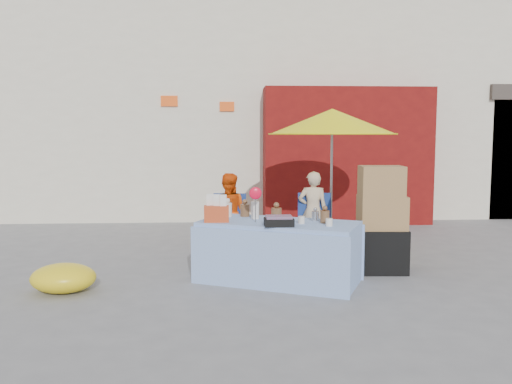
{
  "coord_description": "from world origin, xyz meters",
  "views": [
    {
      "loc": [
        -0.17,
        -6.05,
        1.7
      ],
      "look_at": [
        0.23,
        0.6,
        1.0
      ],
      "focal_mm": 38.0,
      "sensor_mm": 36.0,
      "label": 1
    }
  ],
  "objects": [
    {
      "name": "vendor_beige",
      "position": [
        1.14,
        1.78,
        0.59
      ],
      "size": [
        0.46,
        0.34,
        1.17
      ],
      "primitive_type": "imported",
      "rotation": [
        0.0,
        0.0,
        3.01
      ],
      "color": "beige",
      "rests_on": "ground"
    },
    {
      "name": "umbrella",
      "position": [
        1.44,
        1.93,
        1.89
      ],
      "size": [
        1.9,
        1.9,
        2.09
      ],
      "color": "gray",
      "rests_on": "ground"
    },
    {
      "name": "ground",
      "position": [
        0.0,
        0.0,
        0.0
      ],
      "size": [
        80.0,
        80.0,
        0.0
      ],
      "primitive_type": "plane",
      "color": "slate",
      "rests_on": "ground"
    },
    {
      "name": "chair_right",
      "position": [
        1.14,
        1.65,
        0.26
      ],
      "size": [
        0.54,
        0.53,
        0.85
      ],
      "rotation": [
        0.0,
        0.0,
        -0.13
      ],
      "color": "navy",
      "rests_on": "ground"
    },
    {
      "name": "box_stack",
      "position": [
        1.78,
        0.48,
        0.61
      ],
      "size": [
        0.63,
        0.53,
        1.32
      ],
      "rotation": [
        0.0,
        0.0,
        -0.06
      ],
      "color": "black",
      "rests_on": "ground"
    },
    {
      "name": "vendor_orange",
      "position": [
        -0.11,
        1.78,
        0.58
      ],
      "size": [
        0.61,
        0.51,
        1.15
      ],
      "primitive_type": "imported",
      "rotation": [
        0.0,
        0.0,
        3.01
      ],
      "color": "#F7520D",
      "rests_on": "ground"
    },
    {
      "name": "backdrop",
      "position": [
        0.52,
        7.52,
        3.1
      ],
      "size": [
        14.0,
        8.0,
        7.8
      ],
      "color": "silver",
      "rests_on": "ground"
    },
    {
      "name": "chair_left",
      "position": [
        -0.11,
        1.65,
        0.26
      ],
      "size": [
        0.54,
        0.53,
        0.85
      ],
      "rotation": [
        0.0,
        0.0,
        -0.13
      ],
      "color": "navy",
      "rests_on": "ground"
    },
    {
      "name": "market_table",
      "position": [
        0.45,
        0.1,
        0.36
      ],
      "size": [
        2.03,
        1.54,
        1.11
      ],
      "rotation": [
        0.0,
        0.0,
        -0.42
      ],
      "color": "#92BBEA",
      "rests_on": "ground"
    },
    {
      "name": "tarp_bundle",
      "position": [
        -1.92,
        -0.2,
        0.16
      ],
      "size": [
        0.86,
        0.79,
        0.32
      ],
      "primitive_type": "ellipsoid",
      "rotation": [
        0.0,
        0.0,
        -0.39
      ],
      "color": "yellow",
      "rests_on": "ground"
    }
  ]
}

